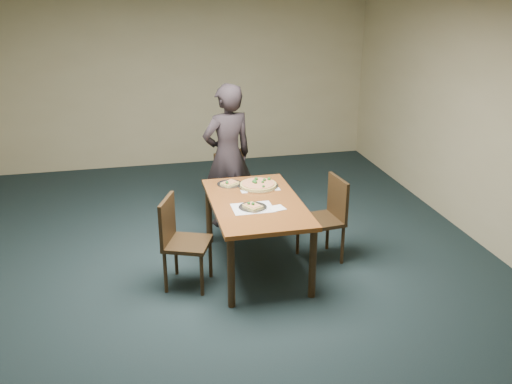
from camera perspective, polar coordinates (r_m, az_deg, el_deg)
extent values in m
plane|color=black|center=(5.75, -2.96, -9.36)|extent=(8.00, 8.00, 0.00)
plane|color=tan|center=(9.05, -7.65, 11.39)|extent=(6.00, 0.00, 6.00)
cube|color=#613113|center=(5.77, 0.00, -1.13)|extent=(0.90, 1.50, 0.04)
cylinder|color=black|center=(5.25, -2.50, -8.09)|extent=(0.07, 0.07, 0.70)
cylinder|color=black|center=(6.48, -4.73, -2.22)|extent=(0.07, 0.07, 0.70)
cylinder|color=black|center=(5.43, 5.69, -7.16)|extent=(0.07, 0.07, 0.70)
cylinder|color=black|center=(6.62, 1.97, -1.63)|extent=(0.07, 0.07, 0.70)
cube|color=black|center=(6.84, -1.79, 0.05)|extent=(0.54, 0.54, 0.04)
cylinder|color=black|center=(6.70, -2.28, -2.60)|extent=(0.04, 0.04, 0.43)
cylinder|color=black|center=(6.99, -3.80, -1.59)|extent=(0.04, 0.04, 0.43)
cylinder|color=black|center=(6.88, 0.29, -1.93)|extent=(0.04, 0.04, 0.43)
cylinder|color=black|center=(7.16, -1.29, -0.98)|extent=(0.04, 0.04, 0.43)
cube|color=black|center=(6.91, -2.64, 2.38)|extent=(0.41, 0.18, 0.44)
cube|color=black|center=(5.60, -6.88, -5.15)|extent=(0.55, 0.55, 0.04)
cylinder|color=black|center=(5.51, -5.44, -8.31)|extent=(0.04, 0.04, 0.43)
cylinder|color=black|center=(5.60, -9.05, -7.96)|extent=(0.04, 0.04, 0.43)
cylinder|color=black|center=(5.82, -4.59, -6.58)|extent=(0.04, 0.04, 0.43)
cylinder|color=black|center=(5.90, -8.01, -6.29)|extent=(0.04, 0.04, 0.43)
cube|color=black|center=(5.55, -8.88, -2.77)|extent=(0.19, 0.40, 0.44)
cube|color=black|center=(6.09, 6.48, -2.86)|extent=(0.46, 0.46, 0.04)
cylinder|color=black|center=(6.27, 4.20, -4.42)|extent=(0.04, 0.04, 0.43)
cylinder|color=black|center=(6.41, 7.16, -3.93)|extent=(0.04, 0.04, 0.43)
cylinder|color=black|center=(5.97, 5.57, -5.82)|extent=(0.04, 0.04, 0.43)
cylinder|color=black|center=(6.12, 8.64, -5.27)|extent=(0.04, 0.04, 0.43)
cube|color=black|center=(6.08, 8.19, -0.54)|extent=(0.08, 0.42, 0.44)
imported|color=black|center=(6.79, -2.85, 3.60)|extent=(0.73, 0.58, 1.74)
cube|color=white|center=(6.15, 0.22, 0.55)|extent=(0.42, 0.32, 0.00)
cube|color=white|center=(5.60, -0.33, -1.60)|extent=(0.40, 0.30, 0.00)
cylinder|color=silver|center=(6.14, 0.22, 0.61)|extent=(0.44, 0.44, 0.01)
cylinder|color=#B39344|center=(6.14, 0.22, 0.75)|extent=(0.39, 0.39, 0.02)
cylinder|color=#ECC37B|center=(6.13, 0.22, 0.87)|extent=(0.35, 0.35, 0.01)
sphere|color=#164715|center=(6.14, 0.67, 1.02)|extent=(0.03, 0.03, 0.03)
sphere|color=#164715|center=(6.01, 0.76, 0.56)|extent=(0.03, 0.03, 0.03)
sphere|color=#164715|center=(6.20, 0.86, 1.23)|extent=(0.04, 0.04, 0.04)
sphere|color=#164715|center=(6.22, 1.31, 1.32)|extent=(0.04, 0.04, 0.04)
sphere|color=#164715|center=(6.15, -0.27, 1.05)|extent=(0.03, 0.03, 0.03)
sphere|color=#164715|center=(6.15, -0.16, 1.08)|extent=(0.04, 0.04, 0.04)
sphere|color=#164715|center=(6.12, -0.07, 0.99)|extent=(0.04, 0.04, 0.04)
sphere|color=#164715|center=(6.22, 0.01, 1.32)|extent=(0.04, 0.04, 0.04)
sphere|color=#164715|center=(6.17, -0.14, 1.15)|extent=(0.03, 0.03, 0.03)
cylinder|color=silver|center=(5.59, -0.33, -1.54)|extent=(0.28, 0.28, 0.01)
cube|color=#B39344|center=(5.59, -0.33, -1.42)|extent=(0.20, 0.21, 0.02)
cube|color=#ECC37B|center=(5.58, -0.33, -1.32)|extent=(0.15, 0.17, 0.01)
sphere|color=#164715|center=(5.59, -0.73, -1.14)|extent=(0.03, 0.03, 0.03)
sphere|color=#164715|center=(5.58, -0.30, -1.18)|extent=(0.03, 0.03, 0.03)
cylinder|color=silver|center=(6.21, -2.64, 0.79)|extent=(0.28, 0.28, 0.01)
cube|color=#B39344|center=(6.20, -2.64, 0.90)|extent=(0.21, 0.20, 0.02)
cube|color=#ECC37B|center=(6.20, -2.64, 0.99)|extent=(0.17, 0.16, 0.01)
sphere|color=#164715|center=(6.15, -2.89, 0.92)|extent=(0.03, 0.03, 0.03)
sphere|color=#164715|center=(6.16, -2.92, 0.98)|extent=(0.03, 0.03, 0.03)
cube|color=white|center=(5.59, 2.14, -1.63)|extent=(0.17, 0.17, 0.01)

